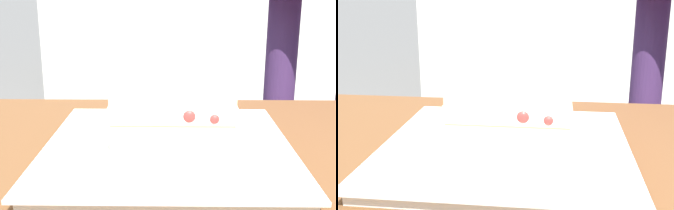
{
  "view_description": "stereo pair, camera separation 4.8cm",
  "coord_description": "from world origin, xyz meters",
  "views": [
    {
      "loc": [
        0.06,
        -0.25,
        0.88
      ],
      "look_at": [
        0.06,
        0.21,
        0.75
      ],
      "focal_mm": 46.53,
      "sensor_mm": 36.0,
      "label": 1
    },
    {
      "loc": [
        0.11,
        -0.25,
        0.88
      ],
      "look_at": [
        0.06,
        0.21,
        0.75
      ],
      "focal_mm": 46.53,
      "sensor_mm": 36.0,
      "label": 2
    }
  ],
  "objects": [
    {
      "name": "dessert_plate",
      "position": [
        0.06,
        0.21,
        0.7
      ],
      "size": [
        0.27,
        0.27,
        0.02
      ],
      "color": "white",
      "rests_on": "patio_table"
    },
    {
      "name": "cake_slice",
      "position": [
        0.06,
        0.2,
        0.75
      ],
      "size": [
        0.13,
        0.08,
        0.09
      ],
      "color": "beige",
      "rests_on": "dessert_plate"
    }
  ]
}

